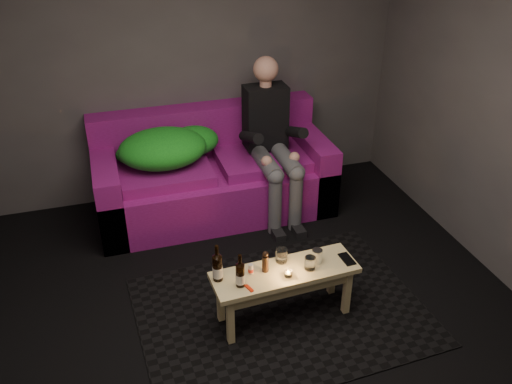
% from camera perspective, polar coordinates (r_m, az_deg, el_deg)
% --- Properties ---
extents(floor, '(4.50, 4.50, 0.00)m').
position_cam_1_polar(floor, '(3.89, 0.76, -15.23)').
color(floor, black).
rests_on(floor, ground).
extents(room, '(4.50, 4.50, 4.50)m').
position_cam_1_polar(room, '(3.37, -1.53, 10.69)').
color(room, silver).
rests_on(room, ground).
extents(rug, '(2.12, 1.59, 0.01)m').
position_cam_1_polar(rug, '(4.09, 2.68, -12.40)').
color(rug, black).
rests_on(rug, floor).
extents(sofa, '(2.14, 0.96, 0.92)m').
position_cam_1_polar(sofa, '(5.13, -4.59, 1.69)').
color(sofa, '#821168').
rests_on(sofa, floor).
extents(green_blanket, '(0.94, 0.64, 0.32)m').
position_cam_1_polar(green_blanket, '(4.90, -9.30, 4.69)').
color(green_blanket, '#177F20').
rests_on(green_blanket, sofa).
extents(person, '(0.39, 0.89, 1.43)m').
position_cam_1_polar(person, '(4.92, 1.61, 5.80)').
color(person, black).
rests_on(person, sofa).
extents(coffee_table, '(1.04, 0.38, 0.42)m').
position_cam_1_polar(coffee_table, '(3.83, 3.05, -9.12)').
color(coffee_table, '#DCC581').
rests_on(coffee_table, rug).
extents(beer_bottle_a, '(0.07, 0.07, 0.28)m').
position_cam_1_polar(beer_bottle_a, '(3.65, -4.07, -7.91)').
color(beer_bottle_a, black).
rests_on(beer_bottle_a, coffee_table).
extents(beer_bottle_b, '(0.06, 0.06, 0.25)m').
position_cam_1_polar(beer_bottle_b, '(3.60, -1.68, -8.67)').
color(beer_bottle_b, black).
rests_on(beer_bottle_b, coffee_table).
extents(salt_shaker, '(0.04, 0.04, 0.08)m').
position_cam_1_polar(salt_shaker, '(3.73, -0.56, -8.10)').
color(salt_shaker, silver).
rests_on(salt_shaker, coffee_table).
extents(pepper_mill, '(0.06, 0.06, 0.12)m').
position_cam_1_polar(pepper_mill, '(3.74, 0.98, -7.57)').
color(pepper_mill, black).
rests_on(pepper_mill, coffee_table).
extents(tumbler_back, '(0.09, 0.09, 0.10)m').
position_cam_1_polar(tumbler_back, '(3.84, 2.70, -6.68)').
color(tumbler_back, white).
rests_on(tumbler_back, coffee_table).
extents(tealight, '(0.06, 0.06, 0.04)m').
position_cam_1_polar(tealight, '(3.72, 3.43, -8.56)').
color(tealight, white).
rests_on(tealight, coffee_table).
extents(tumbler_front, '(0.10, 0.10, 0.10)m').
position_cam_1_polar(tumbler_front, '(3.78, 5.71, -7.45)').
color(tumbler_front, white).
rests_on(tumbler_front, coffee_table).
extents(steel_cup, '(0.08, 0.08, 0.10)m').
position_cam_1_polar(steel_cup, '(3.85, 6.44, -6.72)').
color(steel_cup, silver).
rests_on(steel_cup, coffee_table).
extents(smartphone, '(0.08, 0.15, 0.01)m').
position_cam_1_polar(smartphone, '(3.93, 9.55, -6.97)').
color(smartphone, black).
rests_on(smartphone, coffee_table).
extents(red_lighter, '(0.04, 0.08, 0.01)m').
position_cam_1_polar(red_lighter, '(3.62, -0.73, -10.09)').
color(red_lighter, red).
rests_on(red_lighter, coffee_table).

